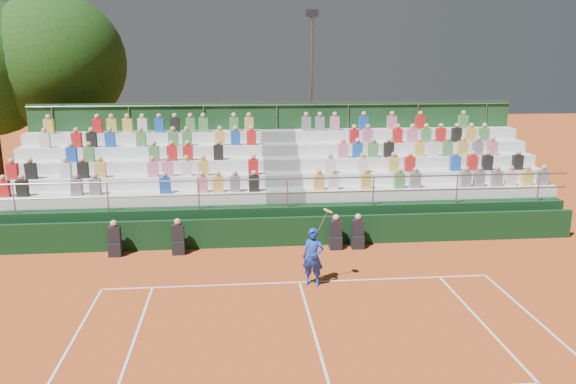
{
  "coord_description": "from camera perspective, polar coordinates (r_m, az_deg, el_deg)",
  "views": [
    {
      "loc": [
        -1.72,
        -14.8,
        6.27
      ],
      "look_at": [
        0.0,
        3.5,
        1.8
      ],
      "focal_mm": 35.0,
      "sensor_mm": 36.0,
      "label": 1
    }
  ],
  "objects": [
    {
      "name": "ground",
      "position": [
        16.16,
        1.17,
        -9.16
      ],
      "size": [
        90.0,
        90.0,
        0.0
      ],
      "primitive_type": "plane",
      "color": "#B74C1E",
      "rests_on": "ground"
    },
    {
      "name": "tree_east",
      "position": [
        28.43,
        -22.43,
        12.03
      ],
      "size": [
        6.24,
        6.24,
        9.09
      ],
      "color": "#332112",
      "rests_on": "ground"
    },
    {
      "name": "tennis_player",
      "position": [
        15.71,
        2.57,
        -6.6
      ],
      "size": [
        0.88,
        0.59,
        2.22
      ],
      "color": "#1736B2",
      "rests_on": "ground"
    },
    {
      "name": "grandstand",
      "position": [
        21.92,
        -0.71,
        -0.01
      ],
      "size": [
        20.0,
        5.2,
        4.4
      ],
      "color": "black",
      "rests_on": "ground"
    },
    {
      "name": "floodlight_mast",
      "position": [
        28.69,
        2.39,
        10.95
      ],
      "size": [
        0.6,
        0.25,
        8.47
      ],
      "color": "gray",
      "rests_on": "ground"
    },
    {
      "name": "courtside_wall",
      "position": [
        18.98,
        0.08,
        -4.03
      ],
      "size": [
        20.0,
        0.15,
        1.0
      ],
      "primitive_type": "cube",
      "color": "black",
      "rests_on": "ground"
    },
    {
      "name": "line_officials",
      "position": [
        18.48,
        -4.05,
        -4.63
      ],
      "size": [
        8.32,
        0.4,
        1.19
      ],
      "color": "black",
      "rests_on": "ground"
    }
  ]
}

